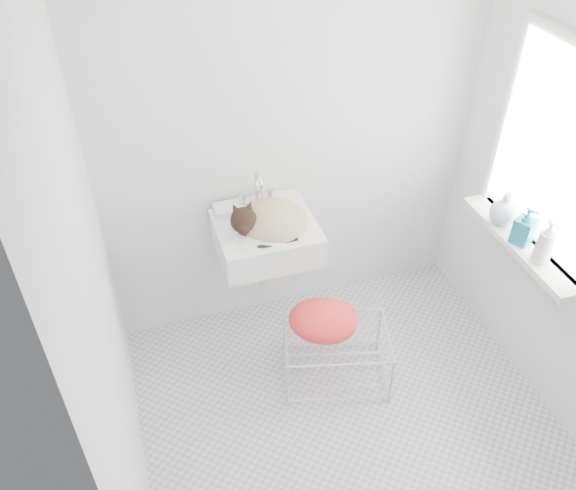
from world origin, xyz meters
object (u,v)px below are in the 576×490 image
object	(u,v)px
wire_rack	(335,358)
bottle_a	(539,261)
bottle_c	(500,222)
sink	(266,225)
bottle_b	(520,242)
cat	(269,220)

from	to	relation	value
wire_rack	bottle_a	bearing A→B (deg)	-15.22
bottle_c	bottle_a	bearing A→B (deg)	-90.00
sink	wire_rack	bearing A→B (deg)	-59.19
wire_rack	bottle_b	world-z (taller)	bottle_b
bottle_a	bottle_c	world-z (taller)	bottle_a
cat	bottle_a	world-z (taller)	cat
cat	bottle_a	xyz separation A→B (m)	(1.22, -0.70, -0.04)
bottle_a	wire_rack	bearing A→B (deg)	164.78
cat	bottle_c	bearing A→B (deg)	-3.82
bottle_a	bottle_b	xyz separation A→B (m)	(0.00, 0.16, 0.00)
bottle_a	bottle_b	bearing A→B (deg)	90.00
cat	bottle_b	distance (m)	1.33
bottle_b	bottle_c	bearing A→B (deg)	90.00
bottle_a	bottle_c	size ratio (longest dim) A/B	1.05
bottle_c	sink	bearing A→B (deg)	163.29
cat	bottle_b	xyz separation A→B (m)	(1.22, -0.53, -0.04)
bottle_b	bottle_c	xyz separation A→B (m)	(0.00, 0.18, 0.00)
sink	cat	distance (m)	0.05
sink	cat	size ratio (longest dim) A/B	1.19
wire_rack	bottle_a	size ratio (longest dim) A/B	2.78
bottle_b	wire_rack	bearing A→B (deg)	174.18
sink	bottle_c	size ratio (longest dim) A/B	2.82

